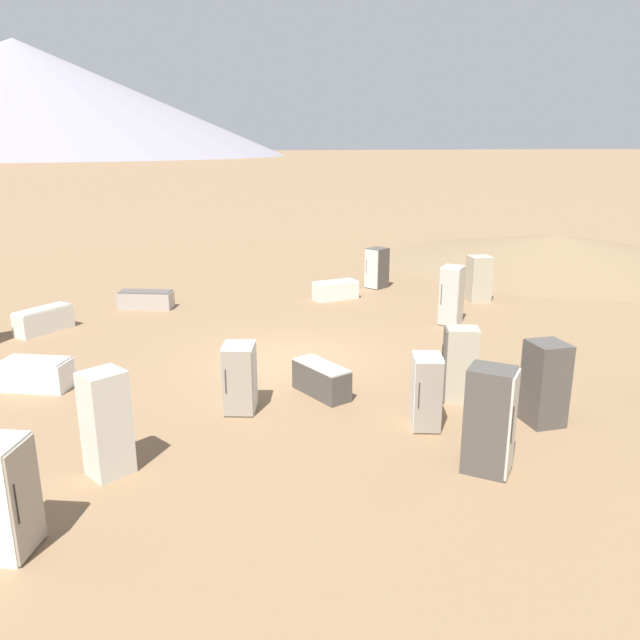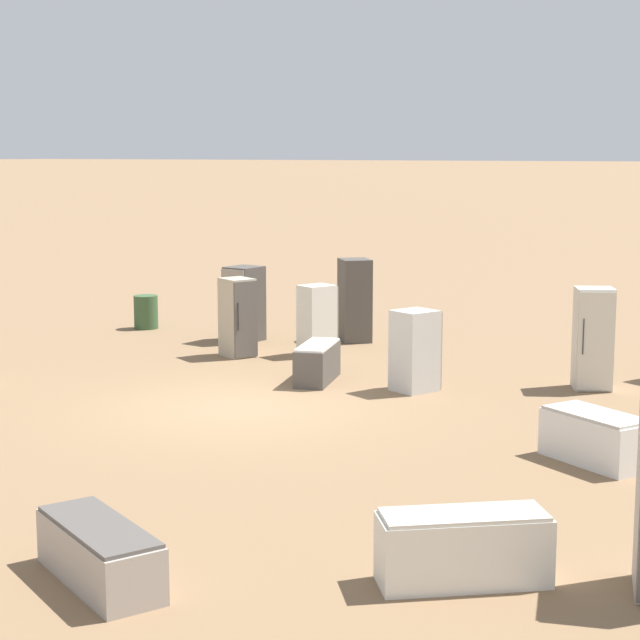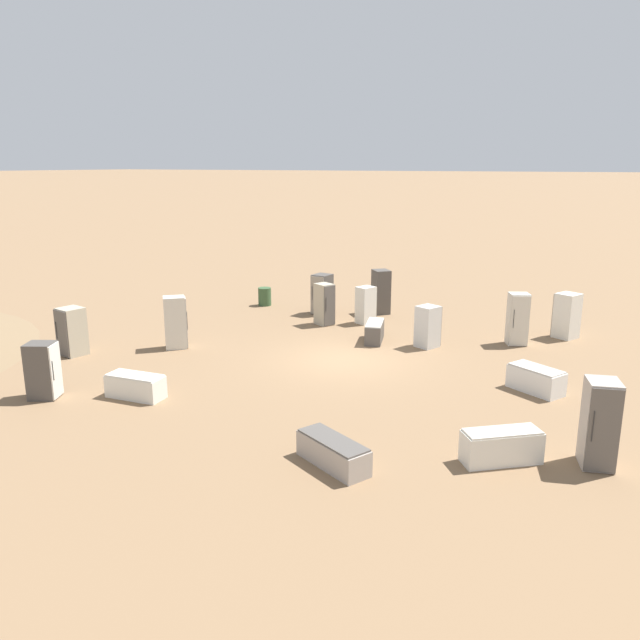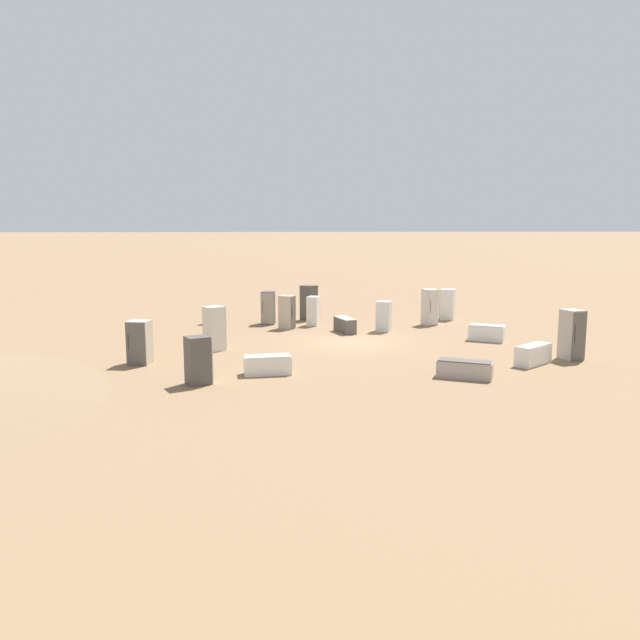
# 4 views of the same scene
# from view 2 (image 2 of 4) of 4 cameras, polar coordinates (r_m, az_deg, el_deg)

# --- Properties ---
(ground_plane) EXTENTS (1000.00, 1000.00, 0.00)m
(ground_plane) POSITION_cam_2_polar(r_m,az_deg,el_deg) (18.07, -4.17, -4.69)
(ground_plane) COLOR #846647
(discarded_fridge_0) EXTENTS (0.84, 0.75, 1.70)m
(discarded_fridge_0) POSITION_cam_2_polar(r_m,az_deg,el_deg) (24.29, -4.09, 0.86)
(discarded_fridge_0) COLOR #4C4742
(discarded_fridge_0) RESTS_ON ground_plane
(discarded_fridge_1) EXTENTS (0.80, 0.88, 1.65)m
(discarded_fridge_1) POSITION_cam_2_polar(r_m,az_deg,el_deg) (22.46, -4.41, 0.14)
(discarded_fridge_1) COLOR #B2A88E
(discarded_fridge_1) RESTS_ON ground_plane
(discarded_fridge_2) EXTENTS (1.53, 1.70, 0.73)m
(discarded_fridge_2) POSITION_cam_2_polar(r_m,az_deg,el_deg) (10.93, 7.66, -11.97)
(discarded_fridge_2) COLOR silver
(discarded_fridge_2) RESTS_ON ground_plane
(discarded_fridge_3) EXTENTS (1.34, 1.68, 0.71)m
(discarded_fridge_3) POSITION_cam_2_polar(r_m,az_deg,el_deg) (15.31, 14.50, -6.11)
(discarded_fridge_3) COLOR white
(discarded_fridge_3) RESTS_ON ground_plane
(discarded_fridge_4) EXTENTS (1.35, 1.91, 0.60)m
(discarded_fridge_4) POSITION_cam_2_polar(r_m,az_deg,el_deg) (11.10, -11.68, -12.10)
(discarded_fridge_4) COLOR #A89E93
(discarded_fridge_4) RESTS_ON ground_plane
(discarded_fridge_5) EXTENTS (0.86, 0.77, 1.49)m
(discarded_fridge_5) POSITION_cam_2_polar(r_m,az_deg,el_deg) (22.53, -0.14, -0.01)
(discarded_fridge_5) COLOR silver
(discarded_fridge_5) RESTS_ON ground_plane
(discarded_fridge_7) EXTENTS (1.00, 0.99, 1.88)m
(discarded_fridge_7) POSITION_cam_2_polar(r_m,az_deg,el_deg) (24.20, 1.86, 1.06)
(discarded_fridge_7) COLOR #4C4742
(discarded_fridge_7) RESTS_ON ground_plane
(discarded_fridge_8) EXTENTS (0.86, 0.86, 1.85)m
(discarded_fridge_8) POSITION_cam_2_polar(r_m,az_deg,el_deg) (19.89, 14.36, -0.97)
(discarded_fridge_8) COLOR beige
(discarded_fridge_8) RESTS_ON ground_plane
(discarded_fridge_10) EXTENTS (0.92, 0.86, 1.46)m
(discarded_fridge_10) POSITION_cam_2_polar(r_m,az_deg,el_deg) (19.24, 5.11, -1.64)
(discarded_fridge_10) COLOR silver
(discarded_fridge_10) RESTS_ON ground_plane
(discarded_fridge_13) EXTENTS (1.59, 0.97, 0.72)m
(discarded_fridge_13) POSITION_cam_2_polar(r_m,az_deg,el_deg) (19.99, -0.15, -2.30)
(discarded_fridge_13) COLOR #4C4742
(discarded_fridge_13) RESTS_ON ground_plane
(rusty_barrel) EXTENTS (0.58, 0.58, 0.81)m
(rusty_barrel) POSITION_cam_2_polar(r_m,az_deg,el_deg) (26.34, -9.27, 0.42)
(rusty_barrel) COLOR #385633
(rusty_barrel) RESTS_ON ground_plane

